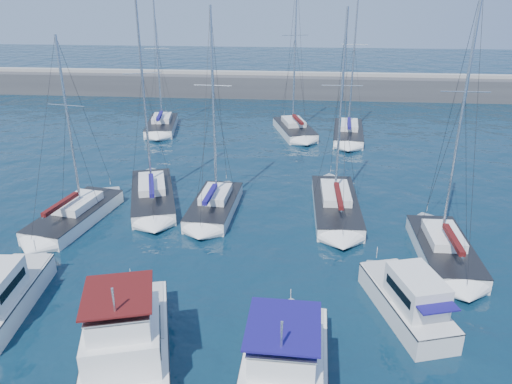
# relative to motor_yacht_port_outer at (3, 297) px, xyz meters

# --- Properties ---
(ground) EXTENTS (220.00, 220.00, 0.00)m
(ground) POSITION_rel_motor_yacht_port_outer_xyz_m (11.92, 1.64, -0.94)
(ground) COLOR black
(ground) RESTS_ON ground
(breakwater) EXTENTS (160.00, 6.00, 4.45)m
(breakwater) POSITION_rel_motor_yacht_port_outer_xyz_m (11.92, 53.64, 0.11)
(breakwater) COLOR #424244
(breakwater) RESTS_ON ground
(motor_yacht_port_outer) EXTENTS (3.02, 7.41, 3.20)m
(motor_yacht_port_outer) POSITION_rel_motor_yacht_port_outer_xyz_m (0.00, 0.00, 0.00)
(motor_yacht_port_outer) COLOR silver
(motor_yacht_port_outer) RESTS_ON ground
(motor_yacht_port_inner) EXTENTS (5.72, 8.97, 4.69)m
(motor_yacht_port_inner) POSITION_rel_motor_yacht_port_outer_xyz_m (7.46, -3.08, 0.19)
(motor_yacht_port_inner) COLOR white
(motor_yacht_port_inner) RESTS_ON ground
(motor_yacht_stbd_inner) EXTENTS (3.85, 8.47, 4.69)m
(motor_yacht_stbd_inner) POSITION_rel_motor_yacht_port_outer_xyz_m (14.34, -4.40, 0.19)
(motor_yacht_stbd_inner) COLOR white
(motor_yacht_stbd_inner) RESTS_ON ground
(motor_yacht_stbd_outer) EXTENTS (4.09, 7.05, 3.20)m
(motor_yacht_stbd_outer) POSITION_rel_motor_yacht_port_outer_xyz_m (20.37, 1.38, -0.00)
(motor_yacht_stbd_outer) COLOR silver
(motor_yacht_stbd_outer) RESTS_ON ground
(sailboat_mid_a) EXTENTS (4.45, 8.49, 12.95)m
(sailboat_mid_a) POSITION_rel_motor_yacht_port_outer_xyz_m (-0.79, 10.47, -0.44)
(sailboat_mid_a) COLOR white
(sailboat_mid_a) RESTS_ON ground
(sailboat_mid_b) EXTENTS (5.60, 9.66, 15.38)m
(sailboat_mid_b) POSITION_rel_motor_yacht_port_outer_xyz_m (3.63, 14.38, -0.42)
(sailboat_mid_b) COLOR white
(sailboat_mid_b) RESTS_ON ground
(sailboat_mid_c) EXTENTS (3.38, 7.56, 14.62)m
(sailboat_mid_c) POSITION_rel_motor_yacht_port_outer_xyz_m (8.70, 12.89, -0.41)
(sailboat_mid_c) COLOR white
(sailboat_mid_c) RESTS_ON ground
(sailboat_mid_d) EXTENTS (3.33, 9.64, 14.50)m
(sailboat_mid_d) POSITION_rel_motor_yacht_port_outer_xyz_m (17.53, 13.77, -0.44)
(sailboat_mid_d) COLOR white
(sailboat_mid_d) RESTS_ON ground
(sailboat_mid_e) EXTENTS (3.10, 7.88, 16.12)m
(sailboat_mid_e) POSITION_rel_motor_yacht_port_outer_xyz_m (23.73, 7.69, -0.40)
(sailboat_mid_e) COLOR white
(sailboat_mid_e) RESTS_ON ground
(sailboat_back_a) EXTENTS (4.15, 8.13, 14.20)m
(sailboat_back_a) POSITION_rel_motor_yacht_port_outer_xyz_m (-0.86, 34.09, -0.42)
(sailboat_back_a) COLOR white
(sailboat_back_a) RESTS_ON ground
(sailboat_back_b) EXTENTS (5.19, 8.52, 16.75)m
(sailboat_back_b) POSITION_rel_motor_yacht_port_outer_xyz_m (14.18, 33.79, -0.40)
(sailboat_back_b) COLOR silver
(sailboat_back_b) RESTS_ON ground
(sailboat_back_c) EXTENTS (3.76, 9.06, 15.44)m
(sailboat_back_c) POSITION_rel_motor_yacht_port_outer_xyz_m (20.01, 32.91, -0.42)
(sailboat_back_c) COLOR white
(sailboat_back_c) RESTS_ON ground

